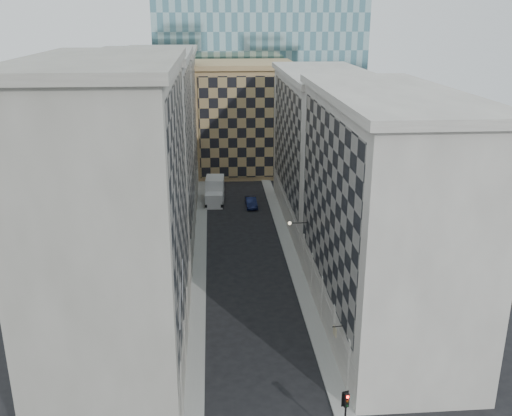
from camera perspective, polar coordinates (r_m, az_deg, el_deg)
sidewalk_west at (r=65.75m, az=-5.64°, el=-4.93°), size 1.50×100.00×0.15m
sidewalk_east at (r=66.29m, az=3.50°, el=-4.66°), size 1.50×100.00×0.15m
bldg_left_a at (r=44.34m, az=-13.82°, el=-1.04°), size 10.80×22.80×23.70m
bldg_left_b at (r=65.39m, az=-10.87°, el=5.11°), size 10.80×22.80×22.70m
bldg_left_c at (r=86.92m, az=-9.34°, el=8.24°), size 10.80×22.80×21.70m
bldg_right_a at (r=50.07m, az=12.45°, el=-0.45°), size 10.80×26.80×20.70m
bldg_right_b at (r=75.44m, az=6.69°, el=5.99°), size 10.80×28.80×19.70m
tan_block at (r=99.69m, az=-1.23°, el=9.02°), size 16.80×14.80×18.80m
church_tower at (r=112.22m, az=-2.80°, el=19.09°), size 7.20×7.20×51.50m
flagpoles_left at (r=40.71m, az=-7.48°, el=-8.36°), size 0.10×6.33×2.33m
bracket_lamp at (r=58.38m, az=3.56°, el=-1.52°), size 1.98×0.36×0.36m
traffic_light at (r=38.60m, az=8.97°, el=-19.08°), size 0.47×0.46×3.87m
box_truck at (r=84.32m, az=-4.14°, el=1.61°), size 2.97×6.60×3.55m
dark_car at (r=82.14m, az=-0.50°, el=0.57°), size 1.65×4.36×1.42m
shop_sign at (r=44.35m, az=7.91°, el=-12.09°), size 0.84×0.73×0.81m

